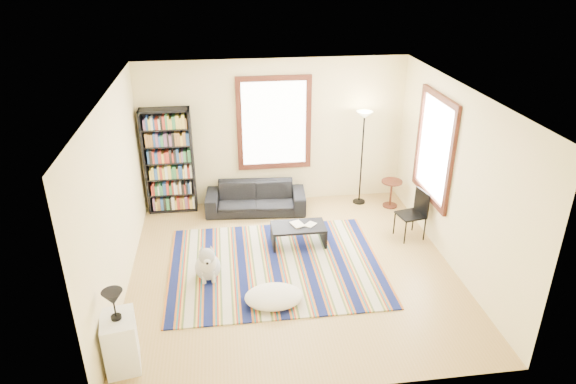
{
  "coord_description": "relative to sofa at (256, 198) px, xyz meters",
  "views": [
    {
      "loc": [
        -0.97,
        -6.71,
        4.54
      ],
      "look_at": [
        0.0,
        0.5,
        1.1
      ],
      "focal_mm": 32.0,
      "sensor_mm": 36.0,
      "label": 1
    }
  ],
  "objects": [
    {
      "name": "window_back",
      "position": [
        0.41,
        0.42,
        1.33
      ],
      "size": [
        1.2,
        0.06,
        1.6
      ],
      "primitive_type": "cube",
      "color": "white",
      "rests_on": "wall_back"
    },
    {
      "name": "sofa",
      "position": [
        0.0,
        0.0,
        0.0
      ],
      "size": [
        1.92,
        0.87,
        0.55
      ],
      "primitive_type": "imported",
      "rotation": [
        0.0,
        0.0,
        -0.08
      ],
      "color": "black",
      "rests_on": "floor"
    },
    {
      "name": "wall_right",
      "position": [
        2.96,
        -2.05,
        1.13
      ],
      "size": [
        0.1,
        5.0,
        2.8
      ],
      "primitive_type": "cube",
      "color": "beige",
      "rests_on": "floor"
    },
    {
      "name": "book_a",
      "position": [
        0.52,
        -1.33,
        0.1
      ],
      "size": [
        0.29,
        0.25,
        0.02
      ],
      "primitive_type": "imported",
      "rotation": [
        0.0,
        0.0,
        0.36
      ],
      "color": "beige",
      "rests_on": "coffee_table"
    },
    {
      "name": "wall_left",
      "position": [
        -2.14,
        -2.05,
        1.13
      ],
      "size": [
        0.1,
        5.0,
        2.8
      ],
      "primitive_type": "cube",
      "color": "beige",
      "rests_on": "floor"
    },
    {
      "name": "window_right",
      "position": [
        2.88,
        -1.25,
        1.33
      ],
      "size": [
        0.06,
        1.2,
        1.6
      ],
      "primitive_type": "cube",
      "color": "white",
      "rests_on": "wall_right"
    },
    {
      "name": "folding_chair",
      "position": [
        2.56,
        -1.34,
        0.16
      ],
      "size": [
        0.49,
        0.48,
        0.86
      ],
      "primitive_type": "cube",
      "rotation": [
        0.0,
        0.0,
        0.21
      ],
      "color": "black",
      "rests_on": "floor"
    },
    {
      "name": "white_cabinet",
      "position": [
        -1.89,
        -3.83,
        0.08
      ],
      "size": [
        0.46,
        0.56,
        0.7
      ],
      "primitive_type": "cube",
      "rotation": [
        0.0,
        0.0,
        0.17
      ],
      "color": "white",
      "rests_on": "floor"
    },
    {
      "name": "bookshelf",
      "position": [
        -1.57,
        0.27,
        0.73
      ],
      "size": [
        0.9,
        0.3,
        2.0
      ],
      "primitive_type": "cube",
      "color": "black",
      "rests_on": "floor"
    },
    {
      "name": "floor_lamp",
      "position": [
        2.06,
        0.1,
        0.66
      ],
      "size": [
        0.36,
        0.36,
        1.86
      ],
      "primitive_type": null,
      "rotation": [
        0.0,
        0.0,
        0.23
      ],
      "color": "black",
      "rests_on": "floor"
    },
    {
      "name": "wall_front",
      "position": [
        0.41,
        -4.6,
        1.13
      ],
      "size": [
        5.0,
        0.1,
        2.8
      ],
      "primitive_type": "cube",
      "color": "beige",
      "rests_on": "floor"
    },
    {
      "name": "ceiling",
      "position": [
        0.41,
        -2.05,
        2.58
      ],
      "size": [
        5.0,
        5.0,
        0.1
      ],
      "primitive_type": "cube",
      "color": "white",
      "rests_on": "floor"
    },
    {
      "name": "floor_cushion",
      "position": [
        0.03,
        -2.87,
        -0.17
      ],
      "size": [
        0.86,
        0.66,
        0.21
      ],
      "primitive_type": "ellipsoid",
      "rotation": [
        0.0,
        0.0,
        0.04
      ],
      "color": "beige",
      "rests_on": "floor"
    },
    {
      "name": "rug",
      "position": [
        0.15,
        -1.95,
        -0.26
      ],
      "size": [
        3.32,
        2.66,
        0.02
      ],
      "primitive_type": "cube",
      "color": "#0D1444",
      "rests_on": "floor"
    },
    {
      "name": "book_b",
      "position": [
        0.77,
        -1.28,
        0.09
      ],
      "size": [
        0.24,
        0.24,
        0.01
      ],
      "primitive_type": "imported",
      "rotation": [
        0.0,
        0.0,
        -0.77
      ],
      "color": "beige",
      "rests_on": "coffee_table"
    },
    {
      "name": "coffee_table",
      "position": [
        0.62,
        -1.33,
        -0.09
      ],
      "size": [
        1.01,
        0.76,
        0.36
      ],
      "primitive_type": "cube",
      "rotation": [
        0.0,
        0.0,
        0.32
      ],
      "color": "black",
      "rests_on": "floor"
    },
    {
      "name": "wall_back",
      "position": [
        0.41,
        0.5,
        1.13
      ],
      "size": [
        5.0,
        0.1,
        2.8
      ],
      "primitive_type": "cube",
      "color": "beige",
      "rests_on": "floor"
    },
    {
      "name": "table_lamp",
      "position": [
        -1.89,
        -3.83,
        0.62
      ],
      "size": [
        0.24,
        0.24,
        0.38
      ],
      "primitive_type": null,
      "rotation": [
        0.0,
        0.0,
        0.01
      ],
      "color": "black",
      "rests_on": "white_cabinet"
    },
    {
      "name": "floor",
      "position": [
        0.41,
        -2.05,
        -0.32
      ],
      "size": [
        5.0,
        5.0,
        0.1
      ],
      "primitive_type": "cube",
      "color": "#A9864D",
      "rests_on": "ground"
    },
    {
      "name": "side_table",
      "position": [
        2.61,
        -0.15,
        -0.0
      ],
      "size": [
        0.45,
        0.45,
        0.54
      ],
      "primitive_type": "cylinder",
      "rotation": [
        0.0,
        0.0,
        -0.13
      ],
      "color": "#411B10",
      "rests_on": "floor"
    },
    {
      "name": "dog",
      "position": [
        -0.89,
        -2.1,
        0.04
      ],
      "size": [
        0.47,
        0.64,
        0.62
      ],
      "primitive_type": null,
      "rotation": [
        0.0,
        0.0,
        0.04
      ],
      "color": "silver",
      "rests_on": "floor"
    }
  ]
}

